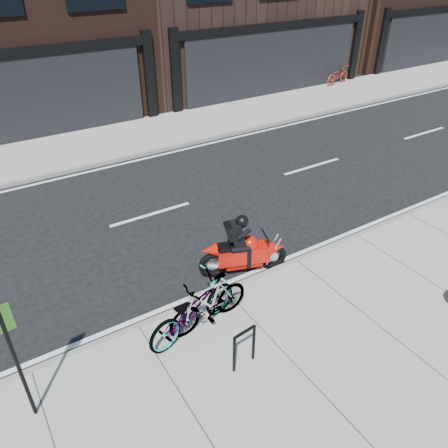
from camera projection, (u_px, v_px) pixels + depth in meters
ground at (184, 250)px, 10.87m from camera, size 120.00×120.00×0.00m
sidewalk_near at (322, 396)px, 7.25m from camera, size 60.00×6.00×0.13m
sidewalk_far at (88, 146)px, 16.38m from camera, size 60.00×3.50×0.13m
bike_rack at (244, 345)px, 7.47m from camera, size 0.50×0.11×0.83m
bicycle_front at (193, 309)px, 8.14m from camera, size 2.18×1.19×1.09m
bicycle_rear at (208, 302)px, 8.30m from camera, size 1.82×0.68×1.07m
motorcycle at (247, 249)px, 9.82m from camera, size 1.99×1.01×1.54m
bicycle_far at (338, 75)px, 23.20m from camera, size 1.88×0.98×0.94m
sign_post at (14, 355)px, 6.21m from camera, size 0.31×0.06×2.26m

